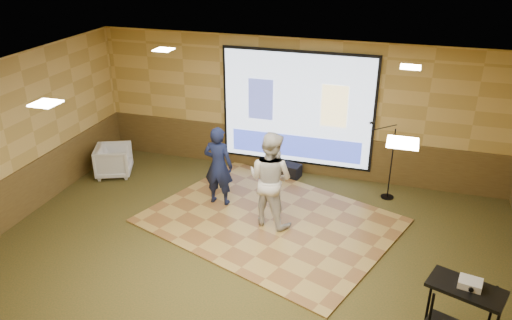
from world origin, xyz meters
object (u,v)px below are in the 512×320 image
(projector_screen, at_px, (297,110))
(mic_stand, at_px, (387,175))
(projector, at_px, (470,283))
(duffel_bag, at_px, (290,170))
(dance_floor, at_px, (270,220))
(player_left, at_px, (218,166))
(player_right, at_px, (270,179))
(banquet_chair, at_px, (114,161))
(av_table, at_px, (463,305))

(projector_screen, height_order, mic_stand, projector_screen)
(projector, xyz_separation_m, duffel_bag, (-3.28, 4.18, -0.86))
(projector_screen, height_order, dance_floor, projector_screen)
(projector_screen, height_order, projector, projector_screen)
(dance_floor, bearing_deg, player_left, 163.01)
(player_right, height_order, banquet_chair, player_right)
(player_left, height_order, projector, player_left)
(dance_floor, relative_size, mic_stand, 2.66)
(dance_floor, xyz_separation_m, duffel_bag, (-0.09, 1.95, 0.13))
(projector_screen, distance_m, projector, 5.49)
(player_right, relative_size, banquet_chair, 2.37)
(dance_floor, bearing_deg, banquet_chair, 167.05)
(player_left, distance_m, av_table, 5.03)
(projector, relative_size, mic_stand, 0.17)
(player_left, distance_m, player_right, 1.24)
(dance_floor, bearing_deg, duffel_bag, 92.65)
(banquet_chair, bearing_deg, duffel_bag, -97.32)
(projector, distance_m, mic_stand, 4.04)
(av_table, bearing_deg, player_left, 148.78)
(dance_floor, xyz_separation_m, mic_stand, (1.99, 1.60, 0.48))
(projector_screen, relative_size, av_table, 3.48)
(player_left, bearing_deg, duffel_bag, -122.43)
(projector_screen, distance_m, mic_stand, 2.33)
(dance_floor, height_order, player_right, player_right)
(player_left, relative_size, banquet_chair, 2.12)
(dance_floor, xyz_separation_m, banquet_chair, (-3.85, 0.88, 0.33))
(projector, bearing_deg, duffel_bag, 138.87)
(projector_screen, height_order, player_left, projector_screen)
(projector_screen, relative_size, projector, 12.02)
(dance_floor, height_order, mic_stand, mic_stand)
(dance_floor, bearing_deg, av_table, -35.59)
(banquet_chair, bearing_deg, projector_screen, -94.18)
(dance_floor, xyz_separation_m, player_right, (0.02, -0.08, 0.91))
(duffel_bag, bearing_deg, projector_screen, 77.99)
(player_right, relative_size, av_table, 1.88)
(player_left, relative_size, mic_stand, 0.99)
(player_right, distance_m, duffel_bag, 2.17)
(projector_screen, height_order, banquet_chair, projector_screen)
(projector_screen, bearing_deg, av_table, -54.33)
(av_table, bearing_deg, mic_stand, 106.83)
(projector, bearing_deg, mic_stand, 118.15)
(player_left, relative_size, av_table, 1.68)
(player_left, xyz_separation_m, projector, (4.34, -2.58, 0.17))
(banquet_chair, distance_m, duffel_bag, 3.91)
(dance_floor, distance_m, player_right, 0.92)
(mic_stand, bearing_deg, av_table, -62.78)
(projector_screen, height_order, duffel_bag, projector_screen)
(player_left, bearing_deg, projector, 150.37)
(av_table, relative_size, projector, 3.46)
(mic_stand, bearing_deg, player_right, -129.31)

